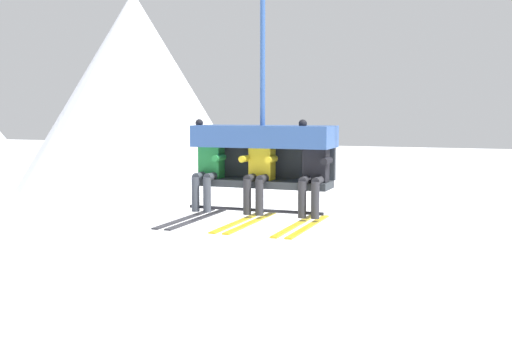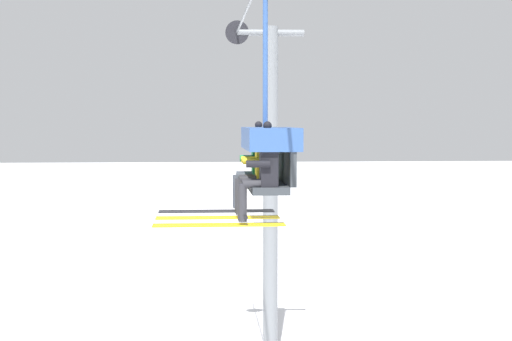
% 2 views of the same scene
% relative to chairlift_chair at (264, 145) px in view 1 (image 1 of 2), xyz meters
% --- Properties ---
extents(mountain_peak_central, '(18.49, 18.49, 15.44)m').
position_rel_chairlift_chair_xyz_m(mountain_peak_central, '(-24.42, 36.64, 2.20)').
color(mountain_peak_central, white).
rests_on(mountain_peak_central, ground_plane).
extents(chairlift_chair, '(1.96, 0.74, 3.40)m').
position_rel_chairlift_chair_xyz_m(chairlift_chair, '(0.00, 0.00, 0.00)').
color(chairlift_chair, '#33383D').
extents(skier_green, '(0.48, 1.70, 1.34)m').
position_rel_chairlift_chair_xyz_m(skier_green, '(-0.77, -0.21, -0.30)').
color(skier_green, '#23843D').
extents(skier_yellow, '(0.46, 1.70, 1.23)m').
position_rel_chairlift_chair_xyz_m(skier_yellow, '(0.00, -0.22, -0.32)').
color(skier_yellow, yellow).
extents(skier_black, '(0.48, 1.70, 1.34)m').
position_rel_chairlift_chair_xyz_m(skier_black, '(0.77, -0.21, -0.30)').
color(skier_black, black).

